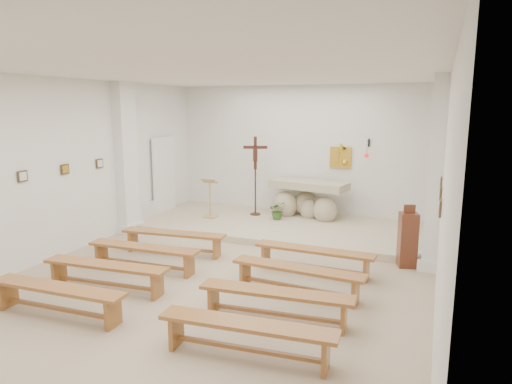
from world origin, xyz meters
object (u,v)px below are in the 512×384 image
at_px(bench_left_second, 143,252).
at_px(bench_right_third, 276,298).
at_px(lectern, 210,198).
at_px(bench_right_front, 314,255).
at_px(altar, 307,202).
at_px(bench_left_fourth, 57,294).
at_px(bench_right_second, 297,274).
at_px(bench_left_third, 106,270).
at_px(donation_pedestal, 408,239).
at_px(bench_right_fourth, 247,331).
at_px(crucifix_stand, 255,170).
at_px(bench_left_front, 174,237).

bearing_deg(bench_left_second, bench_right_third, -21.24).
distance_m(lectern, bench_right_front, 4.21).
xyz_separation_m(altar, bench_left_fourth, (-1.81, -6.54, -0.20)).
bearing_deg(bench_right_third, bench_left_second, 156.08).
bearing_deg(bench_right_second, bench_right_third, -85.96).
relative_size(bench_right_front, bench_left_third, 1.00).
distance_m(donation_pedestal, bench_right_fourth, 4.31).
distance_m(donation_pedestal, bench_right_second, 2.52).
relative_size(donation_pedestal, bench_left_second, 0.54).
relative_size(bench_left_third, bench_left_fourth, 1.00).
height_order(crucifix_stand, bench_left_front, crucifix_stand).
bearing_deg(bench_right_fourth, bench_left_second, 140.85).
bearing_deg(bench_left_front, bench_left_fourth, -96.11).
height_order(lectern, bench_right_fourth, lectern).
relative_size(donation_pedestal, bench_right_third, 0.54).
distance_m(altar, bench_left_fourth, 6.78).
relative_size(donation_pedestal, bench_right_fourth, 0.54).
height_order(altar, crucifix_stand, crucifix_stand).
height_order(crucifix_stand, bench_right_front, crucifix_stand).
xyz_separation_m(lectern, bench_right_second, (3.39, -3.49, -0.32)).
xyz_separation_m(bench_left_second, bench_right_second, (2.92, 0.00, 0.00)).
bearing_deg(bench_left_third, bench_left_front, 85.73).
xyz_separation_m(altar, bench_right_front, (1.11, -3.50, -0.20)).
relative_size(lectern, bench_left_front, 0.48).
xyz_separation_m(crucifix_stand, bench_right_front, (2.43, -3.19, -0.99)).
bearing_deg(crucifix_stand, altar, -5.22).
bearing_deg(crucifix_stand, bench_right_front, -71.26).
bearing_deg(bench_left_third, bench_left_second, 85.73).
height_order(lectern, bench_left_front, lectern).
xyz_separation_m(bench_left_front, bench_right_front, (2.92, 0.00, 0.00)).
height_order(altar, bench_right_front, altar).
height_order(bench_right_front, bench_left_fourth, same).
height_order(bench_right_front, bench_right_fourth, same).
distance_m(altar, bench_left_second, 4.86).
bearing_deg(donation_pedestal, bench_right_front, -163.82).
xyz_separation_m(donation_pedestal, bench_left_third, (-4.43, -3.02, -0.18)).
bearing_deg(bench_left_fourth, crucifix_stand, 83.34).
relative_size(bench_left_third, bench_right_fourth, 1.00).
bearing_deg(bench_left_front, bench_right_second, -25.26).
height_order(bench_right_second, bench_left_fourth, same).
height_order(donation_pedestal, bench_left_third, donation_pedestal).
xyz_separation_m(bench_left_front, bench_right_third, (2.92, -2.02, 0.00)).
bearing_deg(bench_left_third, donation_pedestal, 29.99).
xyz_separation_m(bench_left_second, bench_left_fourth, (0.00, -2.02, 0.00)).
xyz_separation_m(crucifix_stand, bench_left_fourth, (-0.49, -6.22, -0.99)).
relative_size(lectern, crucifix_stand, 0.51).
relative_size(bench_left_front, bench_right_front, 1.01).
relative_size(crucifix_stand, bench_right_second, 0.94).
distance_m(crucifix_stand, bench_left_fourth, 6.32).
distance_m(crucifix_stand, bench_right_third, 5.83).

